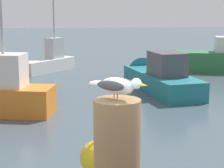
# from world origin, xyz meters

# --- Properties ---
(seagull) EXTENTS (0.33, 0.29, 0.14)m
(seagull) POSITION_xyz_m (0.49, -0.57, 2.44)
(seagull) COLOR #C67460
(seagull) RESTS_ON mooring_post
(boat_teal) EXTENTS (2.10, 5.58, 1.69)m
(boat_teal) POSITION_xyz_m (3.56, 11.53, 0.44)
(boat_teal) COLOR #1E7075
(boat_teal) RESTS_ON ground_plane
(boat_white) EXTENTS (2.85, 3.27, 3.92)m
(boat_white) POSITION_xyz_m (-0.58, 15.85, 0.46)
(boat_white) COLOR silver
(boat_white) RESTS_ON ground_plane
(channel_buoy) EXTENTS (0.56, 0.56, 1.33)m
(channel_buoy) POSITION_xyz_m (0.68, 3.07, 0.48)
(channel_buoy) COLOR yellow
(channel_buoy) RESTS_ON ground_plane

